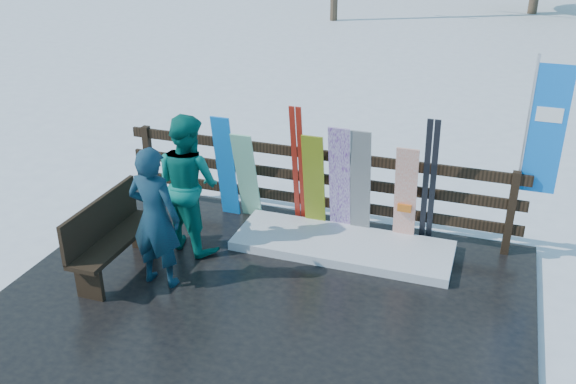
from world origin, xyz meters
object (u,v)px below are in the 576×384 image
at_px(bench, 110,234).
at_px(snowboard_0, 226,167).
at_px(person_back, 188,183).
at_px(snowboard_2, 314,183).
at_px(snowboard_3, 340,181).
at_px(snowboard_4, 360,185).
at_px(snowboard_5, 405,197).
at_px(person_front, 155,218).
at_px(rental_flag, 541,138).
at_px(snowboard_1, 247,177).

bearing_deg(bench, snowboard_0, 67.68).
height_order(bench, person_back, person_back).
relative_size(snowboard_2, snowboard_3, 0.90).
bearing_deg(bench, person_back, 54.51).
distance_m(snowboard_0, snowboard_4, 1.93).
relative_size(snowboard_0, person_back, 0.86).
bearing_deg(person_back, snowboard_5, -139.70).
bearing_deg(snowboard_0, bench, -112.32).
xyz_separation_m(snowboard_5, person_front, (-2.60, -1.83, 0.16)).
distance_m(bench, snowboard_0, 1.96).
bearing_deg(bench, snowboard_5, 28.91).
distance_m(snowboard_3, snowboard_5, 0.88).
height_order(snowboard_4, rental_flag, rental_flag).
bearing_deg(snowboard_3, person_back, -152.38).
bearing_deg(snowboard_1, bench, -120.33).
relative_size(snowboard_0, person_front, 0.91).
bearing_deg(snowboard_1, snowboard_5, -0.00).
bearing_deg(person_front, snowboard_4, -135.62).
distance_m(bench, person_front, 0.75).
bearing_deg(snowboard_3, snowboard_0, 180.00).
distance_m(snowboard_5, rental_flag, 1.77).
bearing_deg(snowboard_0, person_front, -92.34).
bearing_deg(snowboard_3, snowboard_5, 0.00).
distance_m(snowboard_1, person_front, 1.88).
relative_size(snowboard_2, snowboard_4, 0.92).
bearing_deg(bench, snowboard_4, 34.06).
xyz_separation_m(bench, snowboard_2, (2.03, 1.80, 0.20)).
xyz_separation_m(snowboard_0, snowboard_4, (1.93, 0.00, 0.01)).
height_order(bench, snowboard_5, snowboard_5).
bearing_deg(person_back, snowboard_3, -131.30).
distance_m(snowboard_4, snowboard_5, 0.60).
distance_m(snowboard_1, rental_flag, 3.84).
bearing_deg(snowboard_3, snowboard_4, 0.00).
height_order(snowboard_2, rental_flag, rental_flag).
height_order(bench, snowboard_3, snowboard_3).
xyz_separation_m(snowboard_0, person_back, (-0.11, -0.92, 0.14)).
relative_size(snowboard_4, person_front, 0.92).
bearing_deg(snowboard_3, snowboard_2, 180.00).
height_order(snowboard_0, snowboard_3, snowboard_3).
xyz_separation_m(snowboard_1, snowboard_3, (1.33, -0.00, 0.12)).
distance_m(bench, person_back, 1.16).
bearing_deg(snowboard_2, person_front, -126.72).
relative_size(snowboard_1, snowboard_4, 0.88).
relative_size(snowboard_4, snowboard_5, 1.11).
bearing_deg(snowboard_4, snowboard_3, -180.00).
relative_size(snowboard_1, person_front, 0.81).
bearing_deg(snowboard_0, snowboard_3, 0.00).
bearing_deg(snowboard_4, person_front, -137.53).
bearing_deg(snowboard_0, snowboard_2, 0.00).
relative_size(person_front, person_back, 0.95).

